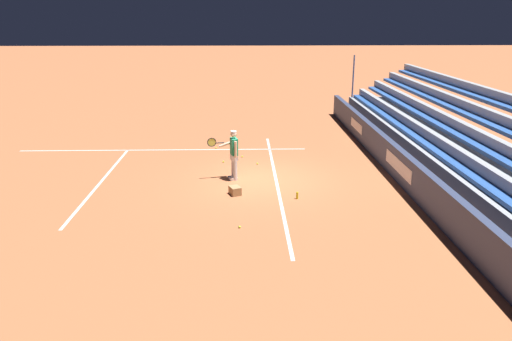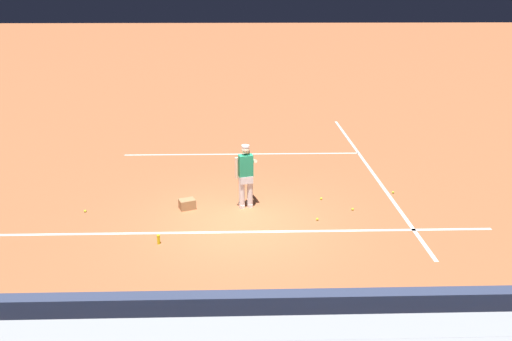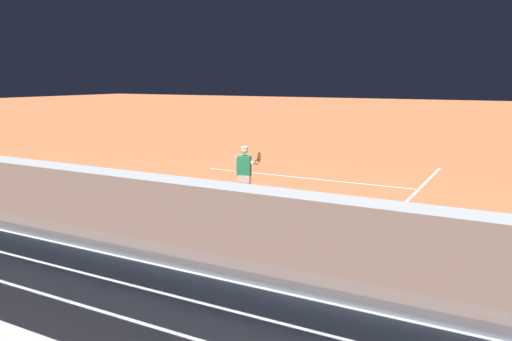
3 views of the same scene
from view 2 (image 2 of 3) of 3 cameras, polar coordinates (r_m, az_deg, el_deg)
name	(u,v)px [view 2 (image 2 of 3)]	position (r m, az deg, el deg)	size (l,w,h in m)	color
ground_plane	(243,223)	(12.41, -1.52, -6.00)	(160.00, 160.00, 0.00)	#B7663D
court_baseline_white	(243,232)	(11.96, -1.52, -7.03)	(12.00, 0.10, 0.01)	white
court_sideline_white	(369,167)	(16.61, 12.76, 0.37)	(0.10, 12.00, 0.01)	white
court_service_line_white	(242,154)	(17.52, -1.58, 1.89)	(8.22, 0.10, 0.01)	white
back_wall_sponsor_board	(244,324)	(8.08, -1.39, -17.16)	(23.68, 0.25, 1.10)	#384260
tennis_player	(246,175)	(12.95, -1.18, -0.56)	(0.59, 1.06, 1.71)	silver
ball_box_cardboard	(187,204)	(13.25, -7.87, -3.82)	(0.40, 0.30, 0.26)	#A87F51
tennis_ball_far_left	(317,219)	(12.61, 7.01, -5.54)	(0.07, 0.07, 0.07)	#CCE533
tennis_ball_stray_back	(321,198)	(13.83, 7.46, -3.19)	(0.07, 0.07, 0.07)	#CCE533
tennis_ball_near_player	(85,211)	(13.70, -18.94, -4.40)	(0.07, 0.07, 0.07)	#CCE533
tennis_ball_midcourt	(353,209)	(13.31, 10.98, -4.36)	(0.07, 0.07, 0.07)	#CCE533
tennis_ball_far_right	(393,192)	(14.65, 15.39, -2.42)	(0.07, 0.07, 0.07)	#CCE533
water_bottle	(159,239)	(11.60, -11.08, -7.74)	(0.07, 0.07, 0.22)	yellow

